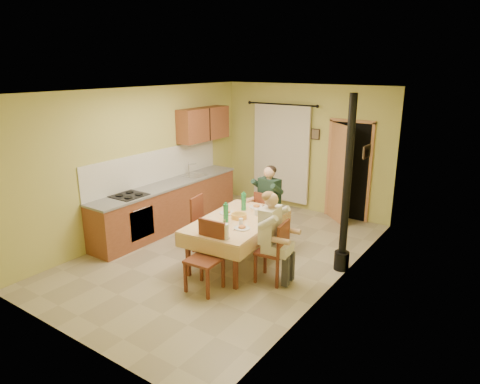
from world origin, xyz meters
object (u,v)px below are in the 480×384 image
Objects in this scene: chair_near at (205,271)px; stove_flue at (345,209)px; dining_table at (237,241)px; man_right at (272,227)px; chair_right at (272,263)px; chair_left at (206,234)px; chair_far at (267,225)px; man_far at (268,195)px.

chair_near is 2.36m from stove_flue.
dining_table is 1.03m from chair_near.
chair_near is 0.73× the size of man_right.
dining_table is 2.03× the size of chair_right.
man_right is (1.53, -0.33, 0.59)m from chair_left.
man_right is (0.80, -0.24, 0.50)m from dining_table.
chair_right reaches higher than chair_far.
dining_table is at bearing 66.30° from man_right.
chair_right is 1.42m from stove_flue.
stove_flue is (0.73, 0.97, 0.73)m from chair_right.
man_far is at bearing 26.08° from man_right.
chair_right is (0.91, -1.36, 0.00)m from chair_far.
man_right is at bearing -127.41° from stove_flue.
chair_near is 1.04× the size of chair_left.
stove_flue reaches higher than man_far.
man_far is at bearing 137.59° from chair_left.
chair_left is at bearing 70.97° from man_right.
man_far is (0.00, 0.01, 0.59)m from chair_far.
stove_flue reaches higher than chair_right.
dining_table is 1.42× the size of man_far.
man_right reaches higher than chair_far.
chair_near is 0.36× the size of stove_flue.
chair_far is 0.92× the size of chair_near.
chair_left is (-0.88, 1.11, -0.00)m from chair_near.
chair_far is 1.84m from stove_flue.
dining_table is 0.97m from man_right.
chair_left is 1.68m from man_right.
dining_table is at bearing -75.03° from chair_far.
man_right is (0.90, -1.38, 0.00)m from man_far.
man_far is 1.00× the size of man_right.
chair_near reaches higher than chair_left.
man_far is at bearing 26.51° from chair_right.
chair_far is at bearing 26.37° from man_right.
man_far is 1.64m from man_right.
chair_left is at bearing 71.13° from chair_right.
chair_right is at bearing -21.81° from dining_table.
stove_flue is at bearing 94.72° from chair_left.
chair_right reaches higher than dining_table.
man_right is (0.90, -1.37, 0.59)m from chair_far.
man_right reaches higher than dining_table.
chair_right is 0.70× the size of man_far.
chair_near is 0.73× the size of man_far.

